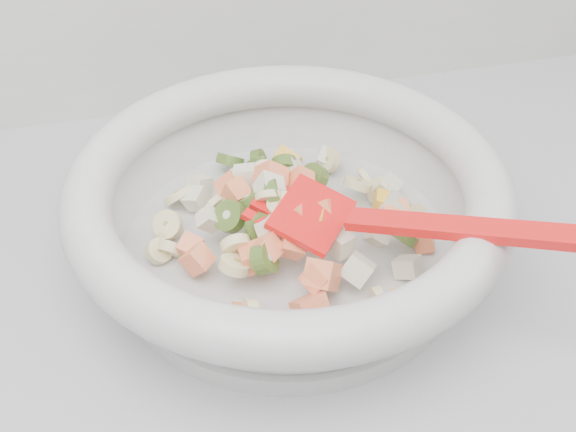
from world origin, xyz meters
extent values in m
cylinder|color=silver|center=(-0.19, 1.46, 0.91)|extent=(0.30, 0.30, 0.02)
torus|color=silver|center=(-0.19, 1.46, 0.98)|extent=(0.37, 0.37, 0.04)
cylinder|color=#F0E9A0|center=(-0.14, 1.36, 0.93)|extent=(0.01, 0.03, 0.03)
cylinder|color=#F0E9A0|center=(-0.10, 1.52, 0.92)|extent=(0.02, 0.04, 0.04)
cylinder|color=#F0E9A0|center=(-0.25, 1.50, 0.94)|extent=(0.03, 0.02, 0.03)
cylinder|color=#F0E9A0|center=(-0.29, 1.46, 0.93)|extent=(0.03, 0.03, 0.03)
cylinder|color=#F0E9A0|center=(-0.25, 1.41, 0.94)|extent=(0.03, 0.03, 0.02)
cylinder|color=#F0E9A0|center=(-0.20, 1.52, 0.94)|extent=(0.03, 0.03, 0.03)
cylinder|color=#F0E9A0|center=(-0.28, 1.53, 0.93)|extent=(0.03, 0.03, 0.03)
cylinder|color=#F0E9A0|center=(-0.09, 1.49, 0.93)|extent=(0.02, 0.03, 0.03)
cylinder|color=#F0E9A0|center=(-0.29, 1.49, 0.93)|extent=(0.04, 0.03, 0.03)
cylinder|color=#F0E9A0|center=(-0.20, 1.45, 0.97)|extent=(0.04, 0.04, 0.01)
cylinder|color=#F0E9A0|center=(-0.24, 1.36, 0.93)|extent=(0.02, 0.04, 0.04)
cylinder|color=#F0E9A0|center=(-0.07, 1.45, 0.92)|extent=(0.03, 0.02, 0.03)
cylinder|color=#F0E9A0|center=(-0.29, 1.48, 0.94)|extent=(0.03, 0.03, 0.03)
cylinder|color=#F0E9A0|center=(-0.12, 1.49, 0.94)|extent=(0.03, 0.03, 0.03)
cylinder|color=#F0E9A0|center=(-0.21, 1.46, 0.97)|extent=(0.03, 0.02, 0.03)
cylinder|color=#F0E9A0|center=(-0.13, 1.54, 0.93)|extent=(0.02, 0.03, 0.03)
cylinder|color=#F0E9A0|center=(-0.30, 1.46, 0.93)|extent=(0.03, 0.03, 0.02)
cylinder|color=#F0E9A0|center=(-0.24, 1.43, 0.95)|extent=(0.03, 0.02, 0.03)
cube|color=#F38F4C|center=(-0.23, 1.51, 0.95)|extent=(0.03, 0.02, 0.03)
cube|color=#F38F4C|center=(-0.24, 1.35, 0.92)|extent=(0.03, 0.03, 0.03)
cube|color=#F38F4C|center=(-0.23, 1.42, 0.94)|extent=(0.03, 0.02, 0.02)
cube|color=#F38F4C|center=(-0.20, 1.48, 0.95)|extent=(0.03, 0.03, 0.02)
cube|color=#F38F4C|center=(-0.08, 1.42, 0.93)|extent=(0.03, 0.03, 0.03)
cube|color=#F38F4C|center=(-0.22, 1.41, 0.95)|extent=(0.03, 0.03, 0.03)
cube|color=#F38F4C|center=(-0.20, 1.36, 0.93)|extent=(0.03, 0.04, 0.03)
cube|color=#F38F4C|center=(-0.28, 1.45, 0.94)|extent=(0.03, 0.03, 0.03)
cube|color=#F38F4C|center=(-0.16, 1.44, 0.96)|extent=(0.03, 0.03, 0.03)
cube|color=#F38F4C|center=(-0.23, 1.49, 0.95)|extent=(0.03, 0.03, 0.02)
cube|color=#F38F4C|center=(-0.20, 1.50, 0.96)|extent=(0.04, 0.03, 0.04)
cube|color=#F38F4C|center=(-0.09, 1.45, 0.93)|extent=(0.03, 0.03, 0.03)
cube|color=#F38F4C|center=(-0.17, 1.49, 0.95)|extent=(0.03, 0.02, 0.03)
cube|color=#F38F4C|center=(-0.18, 1.38, 0.94)|extent=(0.04, 0.04, 0.04)
cube|color=#F38F4C|center=(-0.20, 1.42, 0.95)|extent=(0.03, 0.03, 0.03)
cube|color=#F38F4C|center=(-0.27, 1.43, 0.94)|extent=(0.03, 0.03, 0.03)
cube|color=#F38F4C|center=(-0.18, 1.44, 0.96)|extent=(0.03, 0.03, 0.03)
cube|color=#F38F4C|center=(-0.25, 1.37, 0.93)|extent=(0.02, 0.02, 0.03)
cube|color=#F38F4C|center=(-0.19, 1.38, 0.94)|extent=(0.03, 0.03, 0.03)
cylinder|color=#77AD39|center=(-0.20, 1.46, 0.97)|extent=(0.02, 0.03, 0.03)
cylinder|color=#77AD39|center=(-0.17, 1.54, 0.94)|extent=(0.03, 0.02, 0.04)
cylinder|color=#77AD39|center=(-0.22, 1.47, 0.95)|extent=(0.03, 0.03, 0.02)
cylinder|color=#77AD39|center=(-0.20, 1.55, 0.93)|extent=(0.03, 0.03, 0.04)
cylinder|color=#77AD39|center=(-0.19, 1.56, 0.93)|extent=(0.02, 0.03, 0.03)
cylinder|color=#77AD39|center=(-0.21, 1.34, 0.93)|extent=(0.03, 0.03, 0.03)
cylinder|color=#77AD39|center=(-0.24, 1.46, 0.95)|extent=(0.04, 0.04, 0.03)
cylinder|color=#77AD39|center=(-0.21, 1.48, 0.95)|extent=(0.03, 0.02, 0.03)
cylinder|color=#77AD39|center=(-0.10, 1.42, 0.94)|extent=(0.03, 0.04, 0.03)
cylinder|color=#77AD39|center=(-0.22, 1.41, 0.95)|extent=(0.03, 0.04, 0.04)
cylinder|color=#77AD39|center=(-0.16, 1.50, 0.95)|extent=(0.03, 0.03, 0.03)
cylinder|color=#77AD39|center=(-0.22, 1.44, 0.95)|extent=(0.03, 0.02, 0.03)
cylinder|color=#77AD39|center=(-0.22, 1.57, 0.93)|extent=(0.04, 0.04, 0.02)
cube|color=beige|center=(-0.09, 1.49, 0.93)|extent=(0.03, 0.03, 0.02)
cube|color=beige|center=(-0.16, 1.41, 0.94)|extent=(0.02, 0.02, 0.02)
cube|color=beige|center=(-0.26, 1.47, 0.95)|extent=(0.02, 0.02, 0.03)
cube|color=beige|center=(-0.22, 1.53, 0.94)|extent=(0.02, 0.02, 0.03)
cube|color=beige|center=(-0.29, 1.49, 0.93)|extent=(0.02, 0.02, 0.02)
cube|color=beige|center=(-0.20, 1.47, 0.97)|extent=(0.03, 0.02, 0.03)
cube|color=beige|center=(-0.12, 1.43, 0.94)|extent=(0.03, 0.03, 0.03)
cube|color=beige|center=(-0.15, 1.39, 0.94)|extent=(0.04, 0.03, 0.03)
cube|color=beige|center=(-0.25, 1.54, 0.93)|extent=(0.03, 0.03, 0.03)
cube|color=beige|center=(-0.09, 1.46, 0.93)|extent=(0.03, 0.03, 0.03)
cube|color=beige|center=(-0.22, 1.51, 0.95)|extent=(0.02, 0.03, 0.03)
cube|color=beige|center=(-0.13, 1.55, 0.93)|extent=(0.03, 0.03, 0.03)
cube|color=beige|center=(-0.21, 1.43, 0.96)|extent=(0.03, 0.03, 0.03)
cube|color=beige|center=(-0.23, 1.50, 0.94)|extent=(0.02, 0.02, 0.03)
cube|color=beige|center=(-0.26, 1.52, 0.93)|extent=(0.03, 0.03, 0.03)
cube|color=beige|center=(-0.17, 1.54, 0.93)|extent=(0.03, 0.03, 0.03)
cube|color=beige|center=(-0.11, 1.39, 0.93)|extent=(0.03, 0.03, 0.03)
cube|color=yellow|center=(-0.20, 1.34, 0.92)|extent=(0.03, 0.02, 0.02)
cube|color=yellow|center=(-0.10, 1.47, 0.93)|extent=(0.03, 0.03, 0.02)
cube|color=yellow|center=(-0.16, 1.57, 0.92)|extent=(0.03, 0.03, 0.02)
cube|color=yellow|center=(-0.13, 1.36, 0.93)|extent=(0.03, 0.03, 0.02)
cube|color=yellow|center=(-0.17, 1.43, 0.96)|extent=(0.03, 0.02, 0.02)
cube|color=red|center=(-0.18, 1.43, 0.96)|extent=(0.08, 0.08, 0.03)
cube|color=red|center=(-0.19, 1.47, 0.96)|extent=(0.03, 0.02, 0.01)
cube|color=red|center=(-0.20, 1.46, 0.96)|extent=(0.03, 0.02, 0.01)
cube|color=red|center=(-0.21, 1.45, 0.96)|extent=(0.03, 0.02, 0.01)
cube|color=red|center=(-0.22, 1.44, 0.96)|extent=(0.03, 0.02, 0.01)
cube|color=red|center=(-0.08, 1.35, 1.00)|extent=(0.16, 0.14, 0.06)
camera|label=1|loc=(-0.31, 1.00, 1.34)|focal=45.00mm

